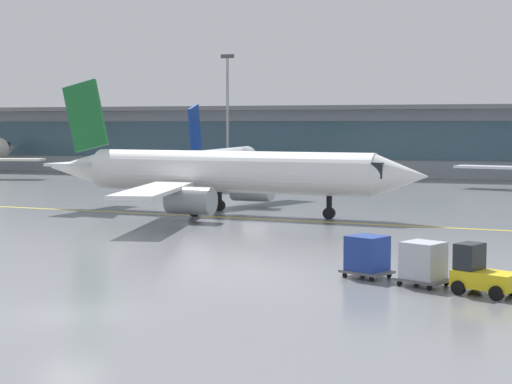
% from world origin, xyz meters
% --- Properties ---
extents(ground_plane, '(400.00, 400.00, 0.00)m').
position_xyz_m(ground_plane, '(0.00, 0.00, 0.00)').
color(ground_plane, slate).
extents(taxiway_centreline_stripe, '(109.62, 9.88, 0.01)m').
position_xyz_m(taxiway_centreline_stripe, '(-6.29, 32.85, 0.00)').
color(taxiway_centreline_stripe, yellow).
rests_on(taxiway_centreline_stripe, ground_plane).
extents(terminal_concourse, '(213.32, 11.00, 9.60)m').
position_xyz_m(terminal_concourse, '(0.00, 88.35, 4.92)').
color(terminal_concourse, '#8C939E').
rests_on(terminal_concourse, ground_plane).
extents(gate_airplane_1, '(25.90, 27.91, 9.24)m').
position_xyz_m(gate_airplane_1, '(-18.29, 66.34, 2.77)').
color(gate_airplane_1, white).
rests_on(gate_airplane_1, ground_plane).
extents(taxiing_regional_jet, '(32.77, 30.35, 10.85)m').
position_xyz_m(taxiing_regional_jet, '(-6.71, 34.89, 3.25)').
color(taxiing_regional_jet, white).
rests_on(taxiing_regional_jet, ground_plane).
extents(baggage_tug, '(2.95, 2.43, 2.10)m').
position_xyz_m(baggage_tug, '(14.31, 8.61, 0.89)').
color(baggage_tug, yellow).
rests_on(baggage_tug, ground_plane).
extents(cargo_dolly_lead, '(2.58, 2.33, 1.94)m').
position_xyz_m(cargo_dolly_lead, '(11.80, 9.76, 1.05)').
color(cargo_dolly_lead, '#595B60').
rests_on(cargo_dolly_lead, ground_plane).
extents(cargo_dolly_trailing, '(2.58, 2.33, 1.94)m').
position_xyz_m(cargo_dolly_trailing, '(9.10, 11.01, 1.05)').
color(cargo_dolly_trailing, '#595B60').
rests_on(cargo_dolly_trailing, ground_plane).
extents(apron_light_mast_1, '(1.80, 0.36, 16.36)m').
position_xyz_m(apron_light_mast_1, '(-22.57, 79.21, 8.88)').
color(apron_light_mast_1, gray).
rests_on(apron_light_mast_1, ground_plane).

